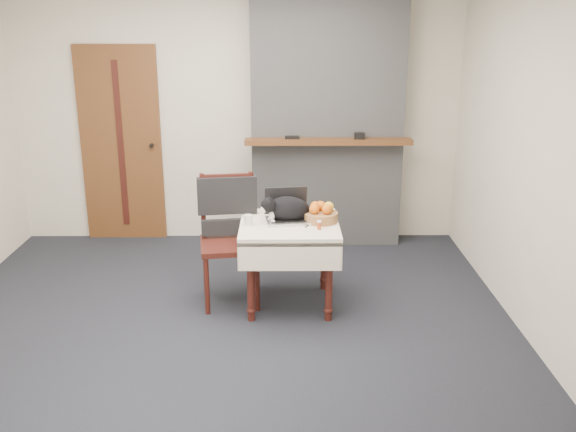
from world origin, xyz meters
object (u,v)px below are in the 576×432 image
(door, at_px, (121,145))
(side_table, at_px, (289,236))
(pill_bottle, at_px, (319,225))
(chair, at_px, (228,221))
(fruit_basket, at_px, (321,214))
(cream_jar, at_px, (248,220))
(cat, at_px, (289,209))
(laptop, at_px, (287,212))

(door, xyz_separation_m, side_table, (1.71, -1.67, -0.41))
(pill_bottle, distance_m, chair, 0.79)
(chair, bearing_deg, fruit_basket, -16.48)
(fruit_basket, relative_size, chair, 0.26)
(door, relative_size, pill_bottle, 28.53)
(cream_jar, bearing_deg, cat, 16.51)
(door, xyz_separation_m, cat, (1.70, -1.63, -0.20))
(cream_jar, relative_size, fruit_basket, 0.30)
(fruit_basket, bearing_deg, cat, 178.27)
(cat, bearing_deg, cream_jar, 177.23)
(side_table, xyz_separation_m, cream_jar, (-0.32, -0.05, 0.15))
(cat, bearing_deg, fruit_basket, -21.01)
(fruit_basket, bearing_deg, laptop, 170.83)
(cat, xyz_separation_m, chair, (-0.49, 0.10, -0.13))
(door, bearing_deg, cream_jar, -51.11)
(door, relative_size, side_table, 2.56)
(laptop, distance_m, pill_bottle, 0.35)
(pill_bottle, height_order, fruit_basket, fruit_basket)
(cream_jar, height_order, pill_bottle, cream_jar)
(laptop, distance_m, cream_jar, 0.33)
(cat, height_order, cream_jar, cat)
(door, xyz_separation_m, pill_bottle, (1.94, -1.83, -0.26))
(door, distance_m, side_table, 2.43)
(door, relative_size, cream_jar, 24.97)
(fruit_basket, height_order, chair, chair)
(pill_bottle, bearing_deg, cat, 138.32)
(chair, bearing_deg, laptop, -16.04)
(door, height_order, cream_jar, door)
(laptop, bearing_deg, chair, 164.24)
(cat, bearing_deg, pill_bottle, -60.97)
(cat, xyz_separation_m, fruit_basket, (0.26, -0.01, -0.04))
(cat, bearing_deg, chair, 148.92)
(cat, distance_m, pill_bottle, 0.32)
(pill_bottle, distance_m, fruit_basket, 0.20)
(door, bearing_deg, pill_bottle, -43.41)
(fruit_basket, bearing_deg, pill_bottle, -96.88)
(door, bearing_deg, chair, -51.46)
(side_table, bearing_deg, laptop, 102.49)
(cat, bearing_deg, side_table, -101.69)
(pill_bottle, relative_size, chair, 0.07)
(chair, bearing_deg, cream_jar, -56.60)
(door, height_order, cat, door)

